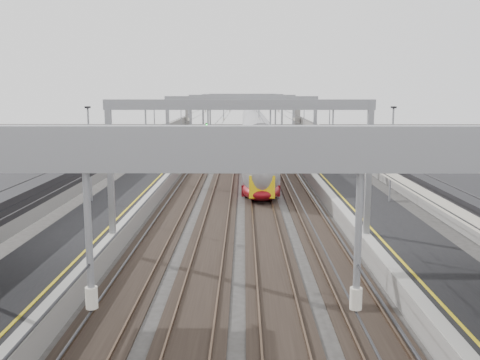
{
  "coord_description": "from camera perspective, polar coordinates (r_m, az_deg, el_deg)",
  "views": [
    {
      "loc": [
        0.23,
        -3.75,
        7.96
      ],
      "look_at": [
        0.0,
        27.45,
        2.8
      ],
      "focal_mm": 40.0,
      "sensor_mm": 36.0,
      "label": 1
    }
  ],
  "objects": [
    {
      "name": "signal_red_near",
      "position": [
        68.72,
        2.91,
        4.76
      ],
      "size": [
        0.32,
        0.32,
        3.48
      ],
      "color": "black",
      "rests_on": "ground"
    },
    {
      "name": "platform_right",
      "position": [
        49.93,
        9.37,
        0.68
      ],
      "size": [
        4.0,
        120.0,
        1.0
      ],
      "primitive_type": "cube",
      "color": "black",
      "rests_on": "ground"
    },
    {
      "name": "train",
      "position": [
        61.52,
        1.61,
        4.05
      ],
      "size": [
        2.89,
        52.64,
        4.56
      ],
      "color": "maroon",
      "rests_on": "ground"
    },
    {
      "name": "wall_right",
      "position": [
        50.37,
        13.0,
        1.9
      ],
      "size": [
        0.3,
        120.0,
        3.2
      ],
      "primitive_type": "cube",
      "color": "gray",
      "rests_on": "ground"
    },
    {
      "name": "signal_green",
      "position": [
        78.21,
        -3.58,
        5.31
      ],
      "size": [
        0.32,
        0.32,
        3.48
      ],
      "color": "black",
      "rests_on": "ground"
    },
    {
      "name": "tracks",
      "position": [
        49.39,
        0.15,
        0.18
      ],
      "size": [
        11.4,
        140.0,
        0.2
      ],
      "color": "black",
      "rests_on": "ground"
    },
    {
      "name": "overbridge",
      "position": [
        103.79,
        0.3,
        7.93
      ],
      "size": [
        22.0,
        2.2,
        6.9
      ],
      "color": "gray",
      "rests_on": "ground"
    },
    {
      "name": "platform_left",
      "position": [
        50.0,
        -9.06,
        0.7
      ],
      "size": [
        4.0,
        120.0,
        1.0
      ],
      "primitive_type": "cube",
      "color": "black",
      "rests_on": "ground"
    },
    {
      "name": "signal_red_far",
      "position": [
        70.74,
        4.63,
        4.87
      ],
      "size": [
        0.32,
        0.32,
        3.48
      ],
      "color": "black",
      "rests_on": "ground"
    },
    {
      "name": "overhead_line",
      "position": [
        55.4,
        0.19,
        7.52
      ],
      "size": [
        13.0,
        140.0,
        6.6
      ],
      "color": "gray",
      "rests_on": "platform_left"
    },
    {
      "name": "wall_left",
      "position": [
        50.48,
        -12.68,
        1.93
      ],
      "size": [
        0.3,
        120.0,
        3.2
      ],
      "primitive_type": "cube",
      "color": "gray",
      "rests_on": "ground"
    }
  ]
}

